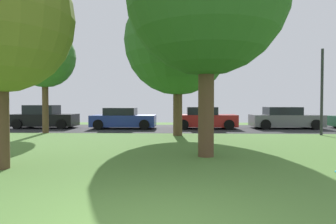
{
  "coord_description": "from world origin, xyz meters",
  "views": [
    {
      "loc": [
        0.35,
        -3.69,
        1.69
      ],
      "look_at": [
        0.0,
        5.93,
        1.4
      ],
      "focal_mm": 32.01,
      "sensor_mm": 36.0,
      "label": 1
    }
  ],
  "objects_px": {
    "parked_car_grey": "(285,119)",
    "street_lamp_post": "(322,92)",
    "parked_car_black": "(44,118)",
    "parked_car_blue": "(123,119)",
    "parked_car_red": "(204,119)",
    "maple_tree_far": "(45,58)",
    "oak_tree_right": "(178,42)"
  },
  "relations": [
    {
      "from": "parked_car_grey",
      "to": "street_lamp_post",
      "type": "xyz_separation_m",
      "value": [
        0.45,
        -4.11,
        1.6
      ]
    },
    {
      "from": "parked_car_black",
      "to": "parked_car_blue",
      "type": "height_order",
      "value": "parked_car_black"
    },
    {
      "from": "parked_car_black",
      "to": "parked_car_blue",
      "type": "xyz_separation_m",
      "value": [
        5.34,
        -0.16,
        -0.06
      ]
    },
    {
      "from": "parked_car_red",
      "to": "parked_car_grey",
      "type": "relative_size",
      "value": 0.9
    },
    {
      "from": "parked_car_black",
      "to": "maple_tree_far",
      "type": "bearing_deg",
      "value": -64.54
    },
    {
      "from": "oak_tree_right",
      "to": "street_lamp_post",
      "type": "relative_size",
      "value": 1.69
    },
    {
      "from": "oak_tree_right",
      "to": "parked_car_red",
      "type": "bearing_deg",
      "value": 67.59
    },
    {
      "from": "parked_car_black",
      "to": "street_lamp_post",
      "type": "height_order",
      "value": "street_lamp_post"
    },
    {
      "from": "parked_car_blue",
      "to": "parked_car_red",
      "type": "distance_m",
      "value": 5.34
    },
    {
      "from": "street_lamp_post",
      "to": "maple_tree_far",
      "type": "bearing_deg",
      "value": 177.76
    },
    {
      "from": "oak_tree_right",
      "to": "parked_car_red",
      "type": "distance_m",
      "value": 6.19
    },
    {
      "from": "parked_car_blue",
      "to": "maple_tree_far",
      "type": "bearing_deg",
      "value": -141.42
    },
    {
      "from": "oak_tree_right",
      "to": "parked_car_grey",
      "type": "xyz_separation_m",
      "value": [
        7.07,
        4.5,
        -4.18
      ]
    },
    {
      "from": "parked_car_black",
      "to": "parked_car_grey",
      "type": "bearing_deg",
      "value": 1.13
    },
    {
      "from": "parked_car_blue",
      "to": "parked_car_red",
      "type": "relative_size",
      "value": 1.02
    },
    {
      "from": "parked_car_red",
      "to": "parked_car_grey",
      "type": "xyz_separation_m",
      "value": [
        5.33,
        0.29,
        -0.0
      ]
    },
    {
      "from": "parked_car_red",
      "to": "maple_tree_far",
      "type": "bearing_deg",
      "value": -160.53
    },
    {
      "from": "parked_car_blue",
      "to": "parked_car_black",
      "type": "bearing_deg",
      "value": 178.24
    },
    {
      "from": "parked_car_black",
      "to": "street_lamp_post",
      "type": "relative_size",
      "value": 0.91
    },
    {
      "from": "parked_car_red",
      "to": "parked_car_grey",
      "type": "height_order",
      "value": "parked_car_red"
    },
    {
      "from": "maple_tree_far",
      "to": "parked_car_blue",
      "type": "height_order",
      "value": "maple_tree_far"
    },
    {
      "from": "parked_car_black",
      "to": "parked_car_red",
      "type": "bearing_deg",
      "value": 0.15
    },
    {
      "from": "parked_car_red",
      "to": "street_lamp_post",
      "type": "xyz_separation_m",
      "value": [
        5.78,
        -3.82,
        1.6
      ]
    },
    {
      "from": "maple_tree_far",
      "to": "parked_car_blue",
      "type": "distance_m",
      "value": 6.05
    },
    {
      "from": "parked_car_black",
      "to": "street_lamp_post",
      "type": "distance_m",
      "value": 16.95
    },
    {
      "from": "parked_car_red",
      "to": "street_lamp_post",
      "type": "distance_m",
      "value": 7.11
    },
    {
      "from": "maple_tree_far",
      "to": "parked_car_grey",
      "type": "bearing_deg",
      "value": 13.68
    },
    {
      "from": "parked_car_red",
      "to": "street_lamp_post",
      "type": "relative_size",
      "value": 0.9
    },
    {
      "from": "parked_car_red",
      "to": "street_lamp_post",
      "type": "bearing_deg",
      "value": -33.47
    },
    {
      "from": "street_lamp_post",
      "to": "parked_car_blue",
      "type": "bearing_deg",
      "value": 161.93
    },
    {
      "from": "parked_car_blue",
      "to": "street_lamp_post",
      "type": "distance_m",
      "value": 11.8
    },
    {
      "from": "maple_tree_far",
      "to": "street_lamp_post",
      "type": "xyz_separation_m",
      "value": [
        14.92,
        -0.58,
        -1.96
      ]
    }
  ]
}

